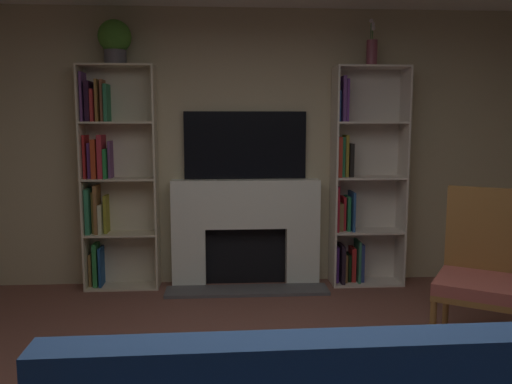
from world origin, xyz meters
The scene contains 8 objects.
wall_back_accent centered at (0.00, 2.76, 1.33)m, with size 5.82×0.06×2.66m, color tan.
fireplace centered at (0.00, 2.62, 0.54)m, with size 1.53×0.51×1.04m.
tv centered at (0.00, 2.70, 1.36)m, with size 1.18×0.06×0.65m, color black.
bookshelf_left centered at (-1.28, 2.64, 1.08)m, with size 0.70×0.27×2.11m.
bookshelf_right centered at (1.10, 2.62, 0.96)m, with size 0.70×0.31×2.11m.
potted_plant centered at (-1.19, 2.58, 2.33)m, with size 0.30×0.30×0.40m.
vase_with_flowers centered at (1.19, 2.58, 2.25)m, with size 0.10×0.10×0.43m.
armchair centered at (1.62, 0.98, 0.58)m, with size 0.90×0.86×1.13m.
Camera 1 is at (-0.23, -2.37, 1.58)m, focal length 36.72 mm.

